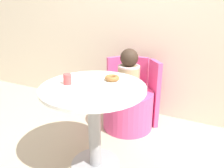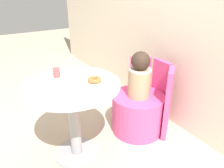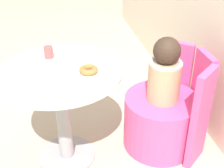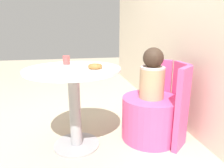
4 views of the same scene
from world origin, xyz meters
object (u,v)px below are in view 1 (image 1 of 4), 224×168
at_px(donut, 112,78).
at_px(child_figure, 129,72).
at_px(round_table, 94,109).
at_px(cup, 67,79).
at_px(tub_chair, 128,109).

bearing_deg(donut, child_figure, 97.34).
bearing_deg(round_table, cup, -165.04).
distance_m(round_table, child_figure, 0.72).
bearing_deg(round_table, donut, 69.03).
relative_size(child_figure, donut, 3.97).
distance_m(round_table, cup, 0.31).
height_order(round_table, cup, cup).
bearing_deg(donut, round_table, -110.97).
relative_size(child_figure, cup, 5.87).
distance_m(round_table, donut, 0.28).
xyz_separation_m(round_table, cup, (-0.19, -0.05, 0.23)).
relative_size(tub_chair, donut, 4.62).
distance_m(child_figure, cup, 0.80).
distance_m(tub_chair, cup, 0.96).
xyz_separation_m(child_figure, cup, (-0.19, -0.76, 0.13)).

